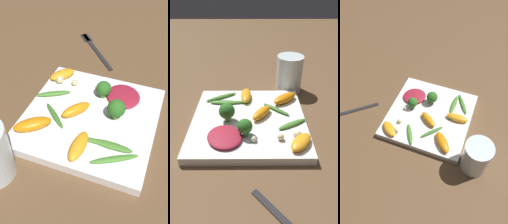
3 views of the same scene
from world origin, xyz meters
The scene contains 18 objects.
ground_plane centered at (0.00, 0.00, 0.00)m, with size 2.40×2.40×0.00m, color brown.
plate centered at (0.00, 0.00, 0.01)m, with size 0.26×0.26×0.02m.
drinking_glass centered at (-0.17, 0.12, 0.05)m, with size 0.08×0.08×0.11m.
radicchio_leaf_0 centered at (0.07, -0.05, 0.03)m, with size 0.10×0.10×0.01m.
orange_segment_0 centered at (0.09, 0.10, 0.03)m, with size 0.07×0.06×0.02m.
orange_segment_1 centered at (-0.07, 0.09, 0.03)m, with size 0.07×0.08×0.02m.
orange_segment_2 centered at (-0.09, -0.01, 0.03)m, with size 0.07×0.03×0.02m.
orange_segment_3 centered at (-0.01, 0.03, 0.03)m, with size 0.07×0.06×0.02m.
broccoli_floret_0 centered at (0.06, -0.01, 0.04)m, with size 0.03×0.03×0.04m.
broccoli_floret_1 centered at (0.01, -0.05, 0.04)m, with size 0.04×0.04×0.04m.
arugula_sprig_0 centered at (-0.06, -0.03, 0.02)m, with size 0.01×0.08×0.01m.
arugula_sprig_1 centered at (-0.09, -0.07, 0.02)m, with size 0.05×0.08×0.01m.
arugula_sprig_2 centered at (-0.06, -0.06, 0.02)m, with size 0.02×0.08×0.01m.
arugula_sprig_3 centered at (-0.03, 0.07, 0.02)m, with size 0.06×0.07×0.01m.
arugula_sprig_4 centered at (0.03, 0.10, 0.02)m, with size 0.05×0.07×0.01m.
macadamia_nut_0 centered at (0.08, 0.07, 0.03)m, with size 0.01×0.01×0.01m.
macadamia_nut_1 centered at (0.07, 0.10, 0.03)m, with size 0.02×0.02×0.02m.
macadamia_nut_2 centered at (0.08, 0.01, 0.03)m, with size 0.01×0.01×0.01m.
Camera 2 is at (0.42, 0.01, 0.32)m, focal length 35.00 mm.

